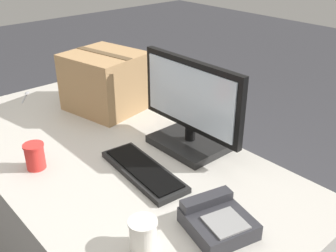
# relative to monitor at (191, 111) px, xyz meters

# --- Properties ---
(office_desk) EXTENTS (1.80, 0.90, 0.72)m
(office_desk) POSITION_rel_monitor_xyz_m (-0.20, -0.30, -0.52)
(office_desk) COLOR beige
(office_desk) RESTS_ON ground_plane
(monitor) EXTENTS (0.53, 0.24, 0.38)m
(monitor) POSITION_rel_monitor_xyz_m (0.00, 0.00, 0.00)
(monitor) COLOR black
(monitor) RESTS_ON office_desk
(keyboard) EXTENTS (0.42, 0.18, 0.03)m
(keyboard) POSITION_rel_monitor_xyz_m (0.04, -0.28, -0.15)
(keyboard) COLOR black
(keyboard) RESTS_ON office_desk
(desk_phone) EXTENTS (0.24, 0.23, 0.08)m
(desk_phone) POSITION_rel_monitor_xyz_m (0.43, -0.30, -0.13)
(desk_phone) COLOR #2D2D33
(desk_phone) RESTS_ON office_desk
(paper_cup_left) EXTENTS (0.08, 0.08, 0.10)m
(paper_cup_left) POSITION_rel_monitor_xyz_m (-0.27, -0.57, -0.11)
(paper_cup_left) COLOR red
(paper_cup_left) RESTS_ON office_desk
(paper_cup_right) EXTENTS (0.09, 0.09, 0.09)m
(paper_cup_right) POSITION_rel_monitor_xyz_m (0.34, -0.52, -0.12)
(paper_cup_right) COLOR white
(paper_cup_right) RESTS_ON office_desk
(spoon) EXTENTS (0.15, 0.11, 0.00)m
(spoon) POSITION_rel_monitor_xyz_m (-1.02, -0.29, -0.16)
(spoon) COLOR #B2B2B7
(spoon) RESTS_ON office_desk
(cardboard_box) EXTENTS (0.41, 0.39, 0.29)m
(cardboard_box) POSITION_rel_monitor_xyz_m (-0.58, -0.04, -0.02)
(cardboard_box) COLOR tan
(cardboard_box) RESTS_ON office_desk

